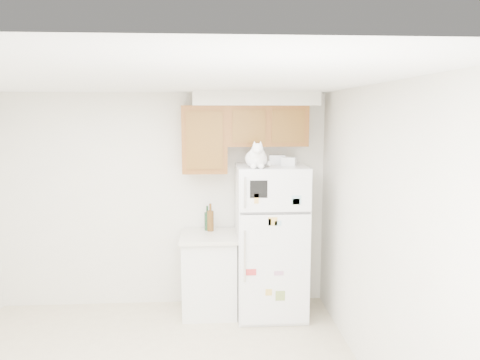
{
  "coord_description": "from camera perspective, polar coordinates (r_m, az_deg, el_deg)",
  "views": [
    {
      "loc": [
        0.56,
        -3.44,
        2.27
      ],
      "look_at": [
        0.88,
        1.55,
        1.55
      ],
      "focal_mm": 35.0,
      "sensor_mm": 36.0,
      "label": 1
    }
  ],
  "objects": [
    {
      "name": "cat",
      "position": [
        4.87,
        2.04,
        2.76
      ],
      "size": [
        0.28,
        0.41,
        0.29
      ],
      "color": "white",
      "rests_on": "refrigerator"
    },
    {
      "name": "bottle_amber",
      "position": [
        5.4,
        -3.62,
        -4.56
      ],
      "size": [
        0.08,
        0.08,
        0.32
      ],
      "primitive_type": null,
      "color": "#593814",
      "rests_on": "base_counter"
    },
    {
      "name": "base_counter",
      "position": [
        5.43,
        -3.74,
        -11.27
      ],
      "size": [
        0.64,
        0.64,
        0.92
      ],
      "color": "white",
      "rests_on": "ground_plane"
    },
    {
      "name": "storage_box_back",
      "position": [
        5.29,
        4.54,
        2.51
      ],
      "size": [
        0.19,
        0.14,
        0.1
      ],
      "primitive_type": "cube",
      "rotation": [
        0.0,
        0.0,
        -0.06
      ],
      "color": "white",
      "rests_on": "refrigerator"
    },
    {
      "name": "storage_box_front",
      "position": [
        5.14,
        5.98,
        2.28
      ],
      "size": [
        0.18,
        0.15,
        0.09
      ],
      "primitive_type": "cube",
      "rotation": [
        0.0,
        0.0,
        -0.35
      ],
      "color": "white",
      "rests_on": "refrigerator"
    },
    {
      "name": "refrigerator",
      "position": [
        5.29,
        3.78,
        -7.4
      ],
      "size": [
        0.76,
        0.78,
        1.7
      ],
      "color": "white",
      "rests_on": "ground_plane"
    },
    {
      "name": "room_shell",
      "position": [
        3.76,
        -10.28,
        -1.06
      ],
      "size": [
        3.84,
        4.04,
        2.52
      ],
      "color": "white",
      "rests_on": "ground_plane"
    },
    {
      "name": "bottle_green",
      "position": [
        5.44,
        -4.01,
        -4.65
      ],
      "size": [
        0.07,
        0.07,
        0.29
      ],
      "primitive_type": null,
      "color": "#19381E",
      "rests_on": "base_counter"
    }
  ]
}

